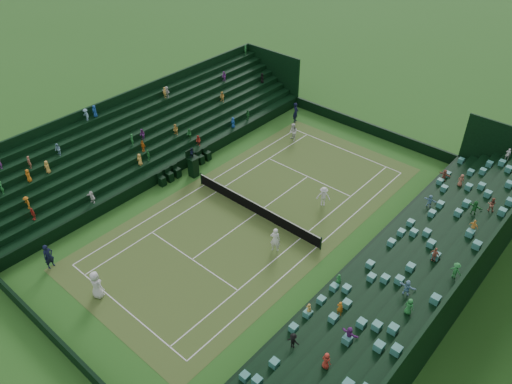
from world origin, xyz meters
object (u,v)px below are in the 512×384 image
(umpire_chair, at_px, (193,164))
(player_far_west, at_px, (293,132))
(player_near_east, at_px, (275,240))
(tennis_net, at_px, (256,208))
(player_far_east, at_px, (323,196))
(player_near_west, at_px, (96,285))

(umpire_chair, bearing_deg, player_far_west, 75.17)
(umpire_chair, height_order, player_near_east, umpire_chair)
(tennis_net, distance_m, umpire_chair, 7.13)
(tennis_net, distance_m, player_far_east, 5.15)
(umpire_chair, relative_size, player_near_west, 1.33)
(umpire_chair, xyz_separation_m, player_near_east, (10.62, -2.49, -0.17))
(tennis_net, distance_m, player_near_east, 4.12)
(player_near_west, distance_m, player_far_west, 22.64)
(player_near_west, bearing_deg, player_near_east, -129.05)
(tennis_net, distance_m, player_near_west, 12.44)
(player_far_west, distance_m, player_far_east, 9.73)
(tennis_net, bearing_deg, player_near_west, -98.99)
(umpire_chair, bearing_deg, player_near_west, -67.90)
(player_far_west, height_order, player_far_east, player_far_west)
(tennis_net, height_order, player_far_east, player_far_east)
(tennis_net, bearing_deg, player_far_west, 113.76)
(player_far_west, relative_size, player_far_east, 1.03)
(player_far_east, bearing_deg, tennis_net, -158.49)
(player_near_east, xyz_separation_m, player_far_west, (-8.02, 12.30, -0.12))
(tennis_net, relative_size, umpire_chair, 4.46)
(tennis_net, xyz_separation_m, player_far_east, (3.09, 4.12, 0.28))
(umpire_chair, distance_m, player_near_west, 13.69)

